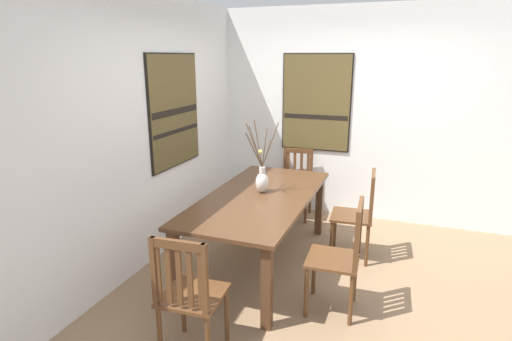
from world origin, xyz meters
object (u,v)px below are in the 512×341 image
object	(u,v)px
centerpiece_vase	(262,179)
painting_on_back_wall	(174,111)
chair_0	(189,294)
painting_on_side_wall	(316,103)
dining_table	(260,204)
chair_2	(358,213)
chair_1	(341,255)
chair_3	(296,181)

from	to	relation	value
centerpiece_vase	painting_on_back_wall	size ratio (longest dim) A/B	0.60
chair_0	painting_on_side_wall	xyz separation A→B (m)	(3.16, -0.15, 0.99)
dining_table	chair_0	xyz separation A→B (m)	(-1.46, -0.01, -0.15)
chair_2	painting_on_back_wall	distance (m)	2.25
painting_on_back_wall	centerpiece_vase	bearing A→B (deg)	-98.45
chair_1	painting_on_side_wall	xyz separation A→B (m)	(2.22, 0.74, 0.99)
centerpiece_vase	chair_2	size ratio (longest dim) A/B	0.77
chair_0	painting_on_side_wall	world-z (taller)	painting_on_side_wall
painting_on_back_wall	painting_on_side_wall	world-z (taller)	painting_on_side_wall
chair_1	painting_on_side_wall	world-z (taller)	painting_on_side_wall
chair_1	chair_2	size ratio (longest dim) A/B	1.02
chair_3	painting_on_back_wall	size ratio (longest dim) A/B	0.73
chair_1	painting_on_side_wall	distance (m)	2.54
centerpiece_vase	chair_3	distance (m)	1.41
chair_1	painting_on_back_wall	size ratio (longest dim) A/B	0.80
chair_3	chair_0	bearing A→B (deg)	-179.43
chair_0	painting_on_side_wall	distance (m)	3.32
chair_0	centerpiece_vase	bearing A→B (deg)	0.95
chair_0	painting_on_back_wall	bearing A→B (deg)	32.70
centerpiece_vase	chair_0	bearing A→B (deg)	-179.05
painting_on_back_wall	chair_1	bearing A→B (deg)	-111.30
chair_0	chair_1	bearing A→B (deg)	-43.29
chair_2	painting_on_back_wall	bearing A→B (deg)	97.23
chair_1	centerpiece_vase	bearing A→B (deg)	55.99
chair_2	painting_on_side_wall	xyz separation A→B (m)	(1.19, 0.75, 0.99)
dining_table	painting_on_side_wall	size ratio (longest dim) A/B	1.66
dining_table	painting_on_back_wall	world-z (taller)	painting_on_back_wall
chair_2	chair_3	size ratio (longest dim) A/B	1.06
dining_table	chair_0	distance (m)	1.47
dining_table	painting_on_side_wall	distance (m)	1.91
centerpiece_vase	chair_1	world-z (taller)	centerpiece_vase
chair_1	painting_on_side_wall	bearing A→B (deg)	18.35
chair_0	painting_on_back_wall	distance (m)	2.27
centerpiece_vase	painting_on_side_wall	distance (m)	1.73
chair_2	painting_on_back_wall	size ratio (longest dim) A/B	0.78
chair_1	chair_3	size ratio (longest dim) A/B	1.09
dining_table	chair_1	world-z (taller)	chair_1
painting_on_back_wall	chair_2	bearing A→B (deg)	-82.77
chair_1	chair_0	bearing A→B (deg)	136.71
painting_on_side_wall	chair_0	bearing A→B (deg)	177.31
chair_1	chair_2	bearing A→B (deg)	-0.60
dining_table	chair_2	xyz separation A→B (m)	(0.51, -0.91, -0.15)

